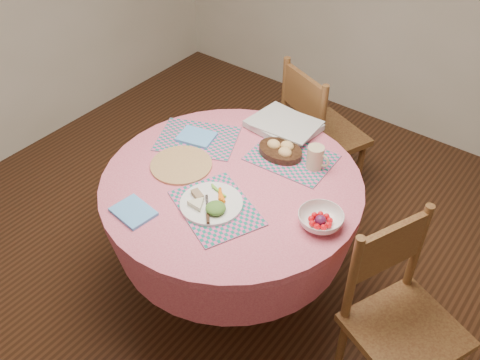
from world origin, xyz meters
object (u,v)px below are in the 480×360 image
object	(u,v)px
chair_back	(318,132)
dinner_plate	(212,203)
chair_right	(398,316)
bread_bowl	(281,150)
wicker_trivet	(181,165)
fruit_bowl	(321,220)
latte_mug	(316,157)
dining_table	(232,211)

from	to	relation	value
chair_back	dinner_plate	xyz separation A→B (m)	(0.10, -1.11, 0.28)
chair_right	bread_bowl	world-z (taller)	chair_right
wicker_trivet	fruit_bowl	xyz separation A→B (m)	(0.74, 0.06, 0.02)
chair_right	chair_back	distance (m)	1.34
chair_right	latte_mug	size ratio (longest dim) A/B	7.94
bread_bowl	wicker_trivet	bearing A→B (deg)	-132.44
chair_back	fruit_bowl	world-z (taller)	chair_back
bread_bowl	latte_mug	xyz separation A→B (m)	(0.19, 0.02, 0.03)
chair_back	dinner_plate	distance (m)	1.15
wicker_trivet	latte_mug	xyz separation A→B (m)	(0.52, 0.38, 0.06)
dining_table	chair_back	bearing A→B (deg)	93.54
dinner_plate	latte_mug	bearing A→B (deg)	67.06
wicker_trivet	chair_back	bearing A→B (deg)	78.17
dining_table	latte_mug	distance (m)	0.49
chair_back	latte_mug	size ratio (longest dim) A/B	8.07
chair_right	dinner_plate	size ratio (longest dim) A/B	3.31
wicker_trivet	dinner_plate	distance (m)	0.33
dining_table	chair_right	size ratio (longest dim) A/B	1.34
chair_right	dinner_plate	xyz separation A→B (m)	(-0.86, -0.18, 0.29)
dinner_plate	bread_bowl	bearing A→B (deg)	86.61
dining_table	fruit_bowl	world-z (taller)	fruit_bowl
chair_right	bread_bowl	size ratio (longest dim) A/B	4.04
dining_table	bread_bowl	size ratio (longest dim) A/B	5.39
bread_bowl	dinner_plate	bearing A→B (deg)	-93.39
dining_table	fruit_bowl	distance (m)	0.53
chair_right	wicker_trivet	world-z (taller)	chair_right
chair_right	wicker_trivet	distance (m)	1.20
chair_right	wicker_trivet	xyz separation A→B (m)	(-1.17, -0.04, 0.27)
wicker_trivet	dinner_plate	world-z (taller)	dinner_plate
chair_back	bread_bowl	xyz separation A→B (m)	(0.13, -0.62, 0.29)
dinner_plate	fruit_bowl	world-z (taller)	fruit_bowl
wicker_trivet	latte_mug	distance (m)	0.65
chair_right	bread_bowl	distance (m)	0.94
chair_right	wicker_trivet	bearing A→B (deg)	114.97
dining_table	chair_right	distance (m)	0.91
latte_mug	fruit_bowl	xyz separation A→B (m)	(0.22, -0.32, -0.03)
dining_table	bread_bowl	distance (m)	0.39
chair_back	wicker_trivet	distance (m)	1.04
chair_right	chair_back	size ratio (longest dim) A/B	0.98
bread_bowl	fruit_bowl	world-z (taller)	bread_bowl
bread_bowl	fruit_bowl	bearing A→B (deg)	-36.41
dining_table	dinner_plate	size ratio (longest dim) A/B	4.42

